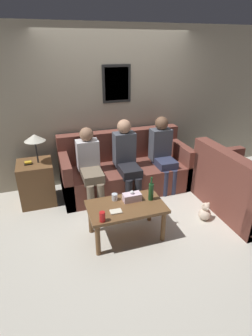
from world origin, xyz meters
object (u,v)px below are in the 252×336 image
couch_main (125,170)px  drinking_glass (115,197)px  coffee_table (126,210)px  person_right (163,151)px  teddy_bear (205,212)px  person_middle (126,156)px  couch_side (239,190)px  person_left (90,163)px  wine_bottle (151,191)px

couch_main → drinking_glass: 1.21m
coffee_table → person_right: (1.00, 1.09, 0.27)m
drinking_glass → teddy_bear: 1.35m
coffee_table → teddy_bear: (1.18, -0.01, -0.28)m
couch_main → person_right: (0.61, -0.17, 0.35)m
person_middle → couch_main: bearing=79.3°
couch_side → person_middle: size_ratio=1.14×
couch_main → person_middle: 0.41m
drinking_glass → person_left: (-0.14, 0.89, 0.11)m
person_middle → teddy_bear: 1.45m
wine_bottle → teddy_bear: bearing=-2.8°
drinking_glass → person_middle: person_middle is taller
couch_side → coffee_table: (-1.80, -0.08, 0.07)m
couch_main → person_left: size_ratio=1.85×
coffee_table → person_right: 1.51m
couch_side → drinking_glass: bearing=87.5°
couch_side → person_right: (-0.80, 1.01, 0.34)m
wine_bottle → couch_side: bearing=2.1°
couch_main → coffee_table: size_ratio=2.23×
person_middle → teddy_bear: (0.83, -1.05, -0.55)m
person_right → teddy_bear: size_ratio=4.47×
couch_side → person_right: person_right is taller
couch_main → coffee_table: bearing=-107.1°
couch_main → couch_side: bearing=-39.6°
drinking_glass → person_left: size_ratio=0.08×
wine_bottle → drinking_glass: bearing=163.1°
drinking_glass → person_left: bearing=99.2°
wine_bottle → person_middle: person_middle is taller
wine_bottle → drinking_glass: wine_bottle is taller
person_left → person_middle: (0.59, -0.01, 0.04)m
couch_main → wine_bottle: 1.26m
drinking_glass → coffee_table: bearing=-58.8°
couch_side → teddy_bear: couch_side is taller
couch_side → teddy_bear: (-0.63, -0.09, -0.21)m
wine_bottle → drinking_glass: 0.47m
wine_bottle → drinking_glass: size_ratio=3.69×
coffee_table → drinking_glass: 0.23m
couch_main → couch_side: size_ratio=1.51×
couch_side → person_left: (-2.05, 0.97, 0.30)m
person_middle → teddy_bear: size_ratio=4.52×
couch_main → person_middle: (-0.04, -0.21, 0.35)m
drinking_glass → person_right: person_right is taller
couch_main → drinking_glass: bearing=-114.1°
coffee_table → teddy_bear: 1.21m
couch_side → teddy_bear: size_ratio=5.16×
coffee_table → person_middle: bearing=71.6°
wine_bottle → person_middle: bearing=89.8°
couch_side → coffee_table: size_ratio=1.48×
drinking_glass → person_middle: size_ratio=0.07×
couch_side → wine_bottle: 1.49m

